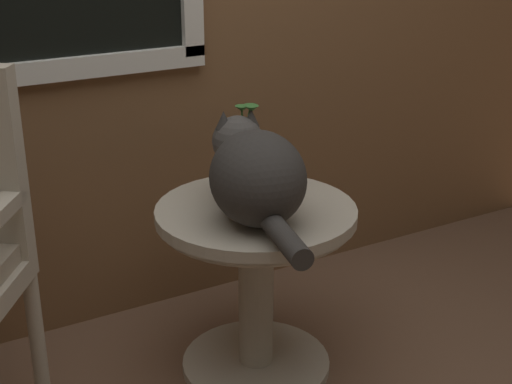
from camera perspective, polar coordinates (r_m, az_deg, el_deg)
wicker_side_table at (r=2.30m, az=0.00°, el=-5.29°), size 0.61×0.61×0.56m
cat at (r=2.09m, az=-0.03°, el=1.36°), size 0.33×0.63×0.28m
pewter_vase_with_ivy at (r=2.33m, az=-0.97°, el=2.24°), size 0.12×0.14×0.29m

